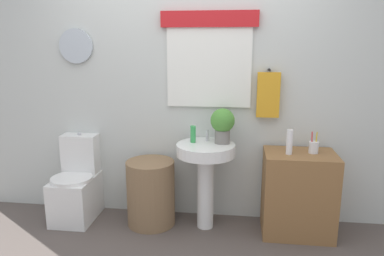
{
  "coord_description": "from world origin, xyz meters",
  "views": [
    {
      "loc": [
        0.47,
        -2.22,
        1.65
      ],
      "look_at": [
        0.08,
        0.8,
        0.94
      ],
      "focal_mm": 34.04,
      "sensor_mm": 36.0,
      "label": 1
    }
  ],
  "objects": [
    {
      "name": "toothbrush_cup",
      "position": [
        1.12,
        0.87,
        0.79
      ],
      "size": [
        0.08,
        0.08,
        0.19
      ],
      "color": "silver",
      "rests_on": "wooden_cabinet"
    },
    {
      "name": "back_wall",
      "position": [
        0.0,
        1.15,
        1.3
      ],
      "size": [
        4.4,
        0.18,
        2.6
      ],
      "color": "silver",
      "rests_on": "ground_plane"
    },
    {
      "name": "laundry_hamper",
      "position": [
        -0.31,
        0.85,
        0.3
      ],
      "size": [
        0.44,
        0.44,
        0.61
      ],
      "primitive_type": "cylinder",
      "color": "#846647",
      "rests_on": "ground_plane"
    },
    {
      "name": "toilet",
      "position": [
        -1.05,
        0.89,
        0.31
      ],
      "size": [
        0.38,
        0.51,
        0.81
      ],
      "color": "white",
      "rests_on": "ground_plane"
    },
    {
      "name": "lotion_bottle",
      "position": [
        0.91,
        0.81,
        0.84
      ],
      "size": [
        0.05,
        0.05,
        0.21
      ],
      "primitive_type": "cylinder",
      "color": "white",
      "rests_on": "wooden_cabinet"
    },
    {
      "name": "soap_bottle",
      "position": [
        0.08,
        0.9,
        0.86
      ],
      "size": [
        0.05,
        0.05,
        0.15
      ],
      "primitive_type": "cylinder",
      "color": "green",
      "rests_on": "pedestal_sink"
    },
    {
      "name": "potted_plant",
      "position": [
        0.34,
        0.91,
        0.97
      ],
      "size": [
        0.21,
        0.21,
        0.31
      ],
      "color": "slate",
      "rests_on": "pedestal_sink"
    },
    {
      "name": "faucet",
      "position": [
        0.2,
        0.97,
        0.84
      ],
      "size": [
        0.03,
        0.03,
        0.1
      ],
      "primitive_type": "cylinder",
      "color": "silver",
      "rests_on": "pedestal_sink"
    },
    {
      "name": "pedestal_sink",
      "position": [
        0.2,
        0.85,
        0.59
      ],
      "size": [
        0.52,
        0.52,
        0.79
      ],
      "color": "white",
      "rests_on": "ground_plane"
    },
    {
      "name": "wooden_cabinet",
      "position": [
        1.01,
        0.85,
        0.37
      ],
      "size": [
        0.6,
        0.44,
        0.74
      ],
      "primitive_type": "cube",
      "color": "olive",
      "rests_on": "ground_plane"
    }
  ]
}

